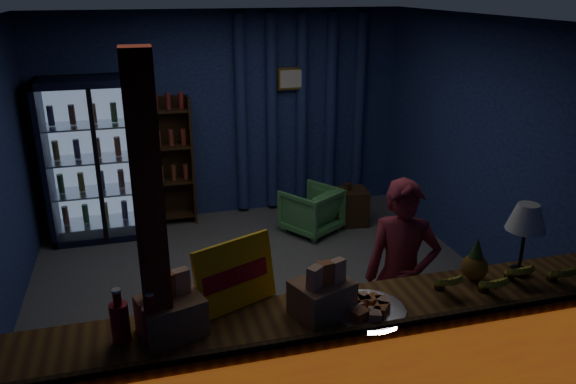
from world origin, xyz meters
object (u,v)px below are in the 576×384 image
(shopkeeper, at_px, (401,276))
(table_lamp, at_px, (527,220))
(green_chair, at_px, (311,210))
(pastry_tray, at_px, (368,309))

(shopkeeper, bearing_deg, table_lamp, -12.86)
(green_chair, xyz_separation_m, pastry_tray, (-0.67, -3.26, 0.70))
(green_chair, bearing_deg, pastry_tray, 45.81)
(green_chair, bearing_deg, table_lamp, 67.64)
(table_lamp, bearing_deg, green_chair, 100.29)
(green_chair, bearing_deg, shopkeeper, 55.04)
(shopkeeper, height_order, pastry_tray, shopkeeper)
(shopkeeper, xyz_separation_m, table_lamp, (0.66, -0.47, 0.59))
(green_chair, distance_m, table_lamp, 3.31)
(pastry_tray, height_order, table_lamp, table_lamp)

